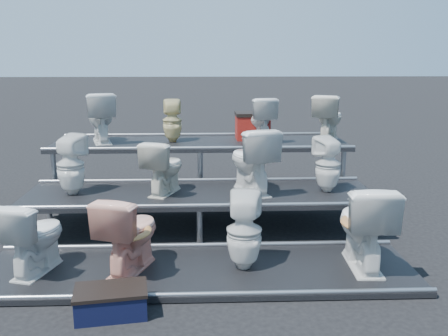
{
  "coord_description": "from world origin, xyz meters",
  "views": [
    {
      "loc": [
        0.07,
        -5.84,
        2.12
      ],
      "look_at": [
        0.3,
        0.1,
        0.74
      ],
      "focal_mm": 40.0,
      "sensor_mm": 36.0,
      "label": 1
    }
  ],
  "objects_px": {
    "toilet_8": "(100,118)",
    "toilet_10": "(260,119)",
    "red_crate": "(252,127)",
    "step_stool": "(111,303)",
    "toilet_7": "(328,164)",
    "toilet_2": "(244,231)",
    "toilet_1": "(129,232)",
    "toilet_3": "(364,225)",
    "toilet_5": "(164,167)",
    "toilet_11": "(328,118)",
    "toilet_6": "(252,160)",
    "toilet_9": "(172,121)",
    "toilet_0": "(34,236)",
    "toilet_4": "(71,165)"
  },
  "relations": [
    {
      "from": "toilet_8",
      "to": "toilet_10",
      "type": "height_order",
      "value": "toilet_8"
    },
    {
      "from": "red_crate",
      "to": "step_stool",
      "type": "distance_m",
      "value": 3.95
    },
    {
      "from": "toilet_7",
      "to": "step_stool",
      "type": "bearing_deg",
      "value": 19.54
    },
    {
      "from": "toilet_2",
      "to": "toilet_10",
      "type": "relative_size",
      "value": 1.19
    },
    {
      "from": "toilet_1",
      "to": "step_stool",
      "type": "relative_size",
      "value": 1.34
    },
    {
      "from": "toilet_10",
      "to": "toilet_3",
      "type": "bearing_deg",
      "value": 95.93
    },
    {
      "from": "toilet_5",
      "to": "toilet_7",
      "type": "xyz_separation_m",
      "value": [
        1.98,
        0.0,
        0.01
      ]
    },
    {
      "from": "toilet_5",
      "to": "toilet_10",
      "type": "height_order",
      "value": "toilet_10"
    },
    {
      "from": "toilet_5",
      "to": "toilet_11",
      "type": "relative_size",
      "value": 0.96
    },
    {
      "from": "toilet_5",
      "to": "toilet_7",
      "type": "height_order",
      "value": "toilet_7"
    },
    {
      "from": "toilet_1",
      "to": "toilet_10",
      "type": "height_order",
      "value": "toilet_10"
    },
    {
      "from": "step_stool",
      "to": "toilet_8",
      "type": "bearing_deg",
      "value": 93.06
    },
    {
      "from": "toilet_11",
      "to": "toilet_8",
      "type": "bearing_deg",
      "value": 24.95
    },
    {
      "from": "toilet_1",
      "to": "toilet_6",
      "type": "xyz_separation_m",
      "value": [
        1.29,
        1.3,
        0.42
      ]
    },
    {
      "from": "toilet_9",
      "to": "toilet_11",
      "type": "xyz_separation_m",
      "value": [
        2.26,
        0.0,
        0.03
      ]
    },
    {
      "from": "toilet_0",
      "to": "red_crate",
      "type": "distance_m",
      "value": 3.69
    },
    {
      "from": "toilet_7",
      "to": "toilet_11",
      "type": "relative_size",
      "value": 1.0
    },
    {
      "from": "toilet_2",
      "to": "toilet_7",
      "type": "xyz_separation_m",
      "value": [
        1.12,
        1.3,
        0.36
      ]
    },
    {
      "from": "toilet_0",
      "to": "toilet_8",
      "type": "xyz_separation_m",
      "value": [
        0.15,
        2.6,
        0.8
      ]
    },
    {
      "from": "toilet_5",
      "to": "toilet_8",
      "type": "height_order",
      "value": "toilet_8"
    },
    {
      "from": "toilet_0",
      "to": "toilet_2",
      "type": "height_order",
      "value": "toilet_2"
    },
    {
      "from": "toilet_11",
      "to": "step_stool",
      "type": "relative_size",
      "value": 1.18
    },
    {
      "from": "toilet_9",
      "to": "red_crate",
      "type": "bearing_deg",
      "value": -173.88
    },
    {
      "from": "red_crate",
      "to": "toilet_4",
      "type": "bearing_deg",
      "value": -148.47
    },
    {
      "from": "toilet_3",
      "to": "toilet_8",
      "type": "height_order",
      "value": "toilet_8"
    },
    {
      "from": "red_crate",
      "to": "toilet_0",
      "type": "bearing_deg",
      "value": -131.32
    },
    {
      "from": "toilet_3",
      "to": "red_crate",
      "type": "height_order",
      "value": "red_crate"
    },
    {
      "from": "toilet_2",
      "to": "toilet_8",
      "type": "relative_size",
      "value": 1.06
    },
    {
      "from": "toilet_6",
      "to": "toilet_8",
      "type": "xyz_separation_m",
      "value": [
        -2.04,
        1.3,
        0.36
      ]
    },
    {
      "from": "toilet_2",
      "to": "toilet_9",
      "type": "distance_m",
      "value": 2.83
    },
    {
      "from": "toilet_5",
      "to": "toilet_8",
      "type": "relative_size",
      "value": 0.91
    },
    {
      "from": "toilet_8",
      "to": "red_crate",
      "type": "height_order",
      "value": "toilet_8"
    },
    {
      "from": "toilet_8",
      "to": "toilet_6",
      "type": "bearing_deg",
      "value": 131.06
    },
    {
      "from": "toilet_4",
      "to": "red_crate",
      "type": "xyz_separation_m",
      "value": [
        2.31,
        1.49,
        0.21
      ]
    },
    {
      "from": "toilet_2",
      "to": "red_crate",
      "type": "distance_m",
      "value": 2.87
    },
    {
      "from": "toilet_2",
      "to": "toilet_4",
      "type": "relative_size",
      "value": 1.05
    },
    {
      "from": "toilet_4",
      "to": "toilet_10",
      "type": "xyz_separation_m",
      "value": [
        2.4,
        1.3,
        0.36
      ]
    },
    {
      "from": "toilet_0",
      "to": "step_stool",
      "type": "relative_size",
      "value": 1.25
    },
    {
      "from": "toilet_7",
      "to": "toilet_10",
      "type": "height_order",
      "value": "toilet_10"
    },
    {
      "from": "toilet_10",
      "to": "step_stool",
      "type": "distance_m",
      "value": 3.86
    },
    {
      "from": "toilet_5",
      "to": "toilet_8",
      "type": "distance_m",
      "value": 1.69
    },
    {
      "from": "toilet_9",
      "to": "toilet_10",
      "type": "height_order",
      "value": "toilet_10"
    },
    {
      "from": "toilet_3",
      "to": "toilet_4",
      "type": "xyz_separation_m",
      "value": [
        -3.14,
        1.3,
        0.33
      ]
    },
    {
      "from": "toilet_4",
      "to": "toilet_11",
      "type": "bearing_deg",
      "value": -137.68
    },
    {
      "from": "toilet_2",
      "to": "toilet_9",
      "type": "relative_size",
      "value": 1.25
    },
    {
      "from": "toilet_2",
      "to": "red_crate",
      "type": "bearing_deg",
      "value": -87.71
    },
    {
      "from": "toilet_5",
      "to": "toilet_6",
      "type": "relative_size",
      "value": 0.81
    },
    {
      "from": "toilet_3",
      "to": "toilet_0",
      "type": "bearing_deg",
      "value": 2.45
    },
    {
      "from": "toilet_8",
      "to": "toilet_11",
      "type": "relative_size",
      "value": 1.06
    },
    {
      "from": "toilet_3",
      "to": "red_crate",
      "type": "xyz_separation_m",
      "value": [
        -0.83,
        2.79,
        0.55
      ]
    }
  ]
}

